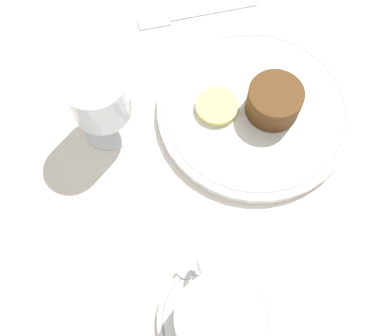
# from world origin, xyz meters

# --- Properties ---
(ground_plane) EXTENTS (3.00, 3.00, 0.00)m
(ground_plane) POSITION_xyz_m (0.00, 0.00, 0.00)
(ground_plane) COLOR white
(dinner_plate) EXTENTS (0.28, 0.28, 0.01)m
(dinner_plate) POSITION_xyz_m (0.04, -0.05, 0.01)
(dinner_plate) COLOR white
(dinner_plate) RESTS_ON ground_plane
(saucer) EXTENTS (0.14, 0.14, 0.01)m
(saucer) POSITION_xyz_m (-0.22, 0.09, 0.01)
(saucer) COLOR white
(saucer) RESTS_ON ground_plane
(coffee_cup) EXTENTS (0.12, 0.10, 0.05)m
(coffee_cup) POSITION_xyz_m (-0.22, 0.09, 0.04)
(coffee_cup) COLOR white
(coffee_cup) RESTS_ON saucer
(spoon) EXTENTS (0.07, 0.09, 0.00)m
(spoon) POSITION_xyz_m (-0.17, 0.09, 0.01)
(spoon) COLOR silver
(spoon) RESTS_ON saucer
(wine_glass) EXTENTS (0.08, 0.08, 0.12)m
(wine_glass) POSITION_xyz_m (0.07, 0.15, 0.08)
(wine_glass) COLOR silver
(wine_glass) RESTS_ON ground_plane
(fork) EXTENTS (0.03, 0.19, 0.01)m
(fork) POSITION_xyz_m (0.23, -0.01, 0.00)
(fork) COLOR silver
(fork) RESTS_ON ground_plane
(dessert_cake) EXTENTS (0.08, 0.08, 0.04)m
(dessert_cake) POSITION_xyz_m (0.03, -0.07, 0.04)
(dessert_cake) COLOR #563314
(dessert_cake) RESTS_ON dinner_plate
(pineapple_slice) EXTENTS (0.06, 0.06, 0.01)m
(pineapple_slice) POSITION_xyz_m (0.05, -0.00, 0.02)
(pineapple_slice) COLOR #EFE075
(pineapple_slice) RESTS_ON dinner_plate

